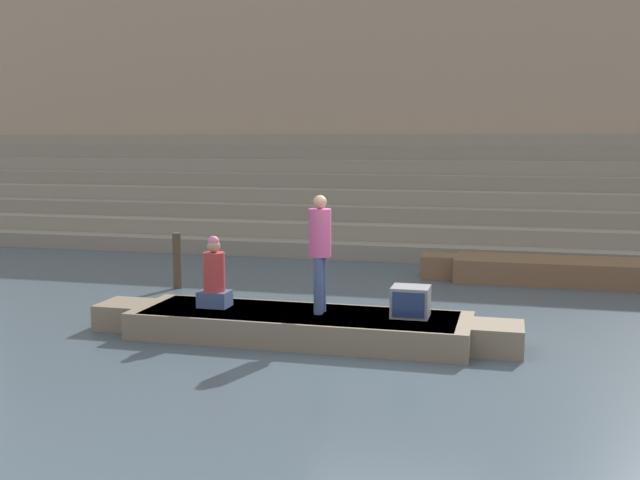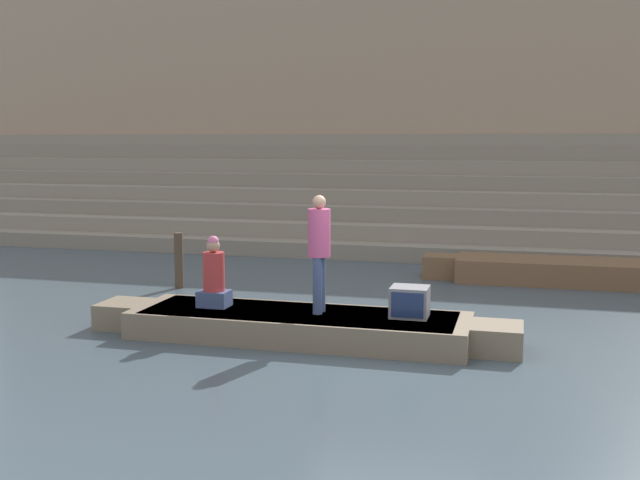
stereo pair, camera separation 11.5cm
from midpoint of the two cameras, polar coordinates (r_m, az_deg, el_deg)
The scene contains 9 objects.
ground_plane at distance 10.53m, azimuth 5.31°, elevation -8.12°, with size 120.00×120.00×0.00m, color #3D4C56.
ghat_steps at distance 21.22m, azimuth 10.13°, elevation 2.69°, with size 36.00×6.03×3.04m.
back_wall at distance 23.90m, azimuth 10.81°, elevation 10.62°, with size 34.20×1.28×8.38m.
rowboat_main at distance 10.87m, azimuth -1.90°, elevation -6.46°, with size 6.27×1.55×0.39m.
person_standing at distance 10.64m, azimuth -0.32°, elevation -0.40°, with size 0.32×0.32×1.69m.
person_rowing at distance 11.23m, azimuth -8.35°, elevation -2.90°, with size 0.45×0.35×1.07m.
tv_set at distance 10.60m, azimuth 6.60°, elevation -4.68°, with size 0.53×0.48×0.43m.
moored_boat_shore at distance 15.83m, azimuth 19.03°, elevation -2.26°, with size 6.32×1.32×0.47m.
mooring_post at distance 14.72m, azimuth -11.05°, elevation -1.56°, with size 0.17×0.17×1.08m, color #473828.
Camera 1 is at (1.53, -10.02, 2.85)m, focal length 42.00 mm.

